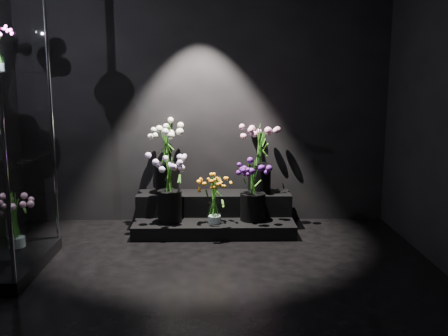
{
  "coord_description": "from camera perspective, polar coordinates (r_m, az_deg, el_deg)",
  "views": [
    {
      "loc": [
        0.11,
        -3.44,
        1.59
      ],
      "look_at": [
        0.2,
        1.2,
        0.74
      ],
      "focal_mm": 40.0,
      "sensor_mm": 36.0,
      "label": 1
    }
  ],
  "objects": [
    {
      "name": "wall_front",
      "position": [
        1.45,
        -5.55,
        2.81
      ],
      "size": [
        4.0,
        0.0,
        4.0
      ],
      "primitive_type": "plane",
      "rotation": [
        -1.57,
        0.0,
        0.0
      ],
      "color": "black",
      "rests_on": "floor"
    },
    {
      "name": "wall_back",
      "position": [
        5.44,
        -2.31,
        8.41
      ],
      "size": [
        4.0,
        0.0,
        4.0
      ],
      "primitive_type": "plane",
      "rotation": [
        1.57,
        0.0,
        0.0
      ],
      "color": "black",
      "rests_on": "floor"
    },
    {
      "name": "bouquet_lilac",
      "position": [
        5.03,
        -6.28,
        -1.73
      ],
      "size": [
        0.47,
        0.47,
        0.68
      ],
      "rotation": [
        0.0,
        0.0,
        -0.23
      ],
      "color": "black",
      "rests_on": "display_riser"
    },
    {
      "name": "bouquet_purple",
      "position": [
        5.09,
        3.33,
        -2.32
      ],
      "size": [
        0.43,
        0.43,
        0.61
      ],
      "rotation": [
        0.0,
        0.0,
        -0.34
      ],
      "color": "black",
      "rests_on": "display_riser"
    },
    {
      "name": "bouquet_orange_bells",
      "position": [
        4.98,
        -1.1,
        -3.55
      ],
      "size": [
        0.3,
        0.3,
        0.48
      ],
      "rotation": [
        0.0,
        0.0,
        -0.06
      ],
      "color": "white",
      "rests_on": "display_riser"
    },
    {
      "name": "bouquet_case_base_pink",
      "position": [
        4.74,
        -22.78,
        -5.36
      ],
      "size": [
        0.37,
        0.37,
        0.49
      ],
      "rotation": [
        0.0,
        0.0,
        0.18
      ],
      "color": "white",
      "rests_on": "display_case"
    },
    {
      "name": "display_riser",
      "position": [
        5.31,
        -1.15,
        -5.32
      ],
      "size": [
        1.64,
        0.73,
        0.36
      ],
      "color": "black",
      "rests_on": "floor"
    },
    {
      "name": "floor",
      "position": [
        3.79,
        -2.79,
        -14.42
      ],
      "size": [
        4.0,
        4.0,
        0.0
      ],
      "primitive_type": "plane",
      "color": "black",
      "rests_on": "ground"
    },
    {
      "name": "bouquet_cream_roses",
      "position": [
        5.3,
        -6.6,
        1.72
      ],
      "size": [
        0.51,
        0.51,
        0.75
      ],
      "rotation": [
        0.0,
        0.0,
        -0.42
      ],
      "color": "black",
      "rests_on": "display_riser"
    },
    {
      "name": "bouquet_pink_roses",
      "position": [
        5.3,
        4.1,
        1.66
      ],
      "size": [
        0.48,
        0.48,
        0.73
      ],
      "rotation": [
        0.0,
        0.0,
        0.32
      ],
      "color": "black",
      "rests_on": "display_riser"
    }
  ]
}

